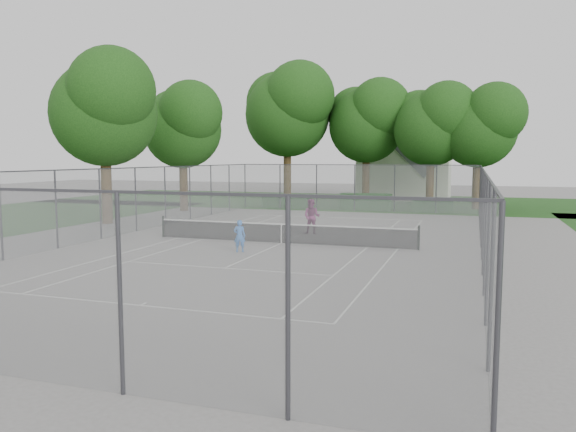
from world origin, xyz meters
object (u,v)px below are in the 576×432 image
(tennis_net, at_px, (281,233))
(girl_player, at_px, (240,236))
(woman_player, at_px, (312,217))
(house, at_px, (405,155))

(tennis_net, height_order, girl_player, girl_player)
(tennis_net, bearing_deg, woman_player, 81.40)
(girl_player, bearing_deg, house, -110.04)
(house, distance_m, girl_player, 33.82)
(tennis_net, xyz_separation_m, woman_player, (0.52, 3.43, 0.43))
(tennis_net, bearing_deg, girl_player, -107.58)
(tennis_net, distance_m, woman_player, 3.49)
(house, bearing_deg, girl_player, -95.20)
(house, relative_size, woman_player, 5.60)
(tennis_net, relative_size, house, 1.22)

